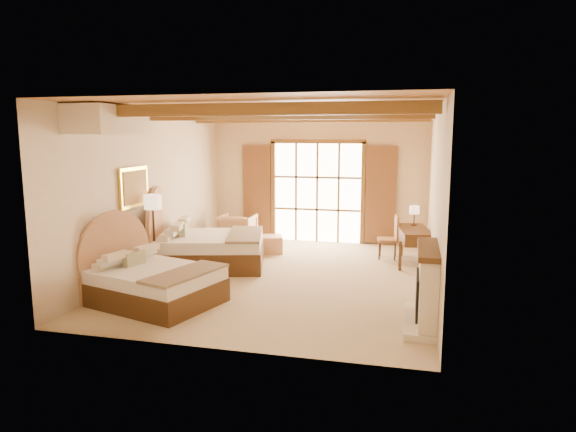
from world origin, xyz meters
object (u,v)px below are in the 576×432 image
(bed_near, at_px, (147,280))
(desk, at_px, (413,245))
(bed_far, at_px, (202,245))
(nightstand, at_px, (139,269))
(armchair, at_px, (237,230))

(bed_near, relative_size, desk, 1.56)
(bed_far, distance_m, nightstand, 1.60)
(bed_near, xyz_separation_m, bed_far, (-0.08, 2.42, 0.06))
(armchair, relative_size, desk, 0.58)
(nightstand, distance_m, desk, 5.62)
(desk, bearing_deg, bed_far, -173.49)
(nightstand, distance_m, armchair, 3.59)
(desk, bearing_deg, nightstand, -160.97)
(bed_far, relative_size, nightstand, 4.75)
(nightstand, height_order, armchair, armchair)
(bed_near, relative_size, bed_far, 0.89)
(bed_far, bearing_deg, armchair, 73.81)
(bed_near, height_order, desk, bed_near)
(desk, bearing_deg, bed_near, -148.72)
(nightstand, height_order, desk, desk)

